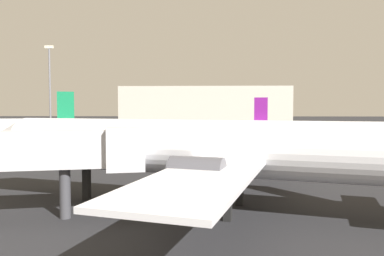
{
  "coord_description": "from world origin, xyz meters",
  "views": [
    {
      "loc": [
        -2.35,
        -7.37,
        7.11
      ],
      "look_at": [
        -4.28,
        36.14,
        4.72
      ],
      "focal_mm": 34.64,
      "sensor_mm": 36.0,
      "label": 1
    }
  ],
  "objects_px": {
    "airplane_far_left": "(217,126)",
    "light_mast_left": "(50,85)",
    "airplane_at_gate": "(216,148)",
    "airplane_distant": "(8,131)",
    "airplane_far_right": "(12,124)"
  },
  "relations": [
    {
      "from": "airplane_far_left",
      "to": "light_mast_left",
      "type": "height_order",
      "value": "light_mast_left"
    },
    {
      "from": "airplane_at_gate",
      "to": "airplane_far_left",
      "type": "bearing_deg",
      "value": -75.71
    },
    {
      "from": "airplane_at_gate",
      "to": "light_mast_left",
      "type": "xyz_separation_m",
      "value": [
        -44.68,
        76.4,
        9.12
      ]
    },
    {
      "from": "airplane_distant",
      "to": "airplane_far_left",
      "type": "distance_m",
      "value": 38.51
    },
    {
      "from": "airplane_distant",
      "to": "airplane_far_left",
      "type": "xyz_separation_m",
      "value": [
        33.55,
        18.9,
        -0.08
      ]
    },
    {
      "from": "airplane_distant",
      "to": "airplane_far_left",
      "type": "bearing_deg",
      "value": -170.06
    },
    {
      "from": "airplane_at_gate",
      "to": "airplane_distant",
      "type": "height_order",
      "value": "airplane_at_gate"
    },
    {
      "from": "airplane_at_gate",
      "to": "airplane_distant",
      "type": "xyz_separation_m",
      "value": [
        -32.32,
        32.04,
        -0.99
      ]
    },
    {
      "from": "airplane_at_gate",
      "to": "airplane_far_left",
      "type": "distance_m",
      "value": 50.97
    },
    {
      "from": "airplane_at_gate",
      "to": "light_mast_left",
      "type": "height_order",
      "value": "light_mast_left"
    },
    {
      "from": "airplane_distant",
      "to": "airplane_at_gate",
      "type": "bearing_deg",
      "value": 115.79
    },
    {
      "from": "airplane_far_right",
      "to": "light_mast_left",
      "type": "xyz_separation_m",
      "value": [
        4.66,
        11.83,
        10.34
      ]
    },
    {
      "from": "airplane_far_right",
      "to": "light_mast_left",
      "type": "height_order",
      "value": "light_mast_left"
    },
    {
      "from": "airplane_far_left",
      "to": "light_mast_left",
      "type": "relative_size",
      "value": 1.06
    },
    {
      "from": "airplane_at_gate",
      "to": "airplane_distant",
      "type": "relative_size",
      "value": 1.56
    }
  ]
}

